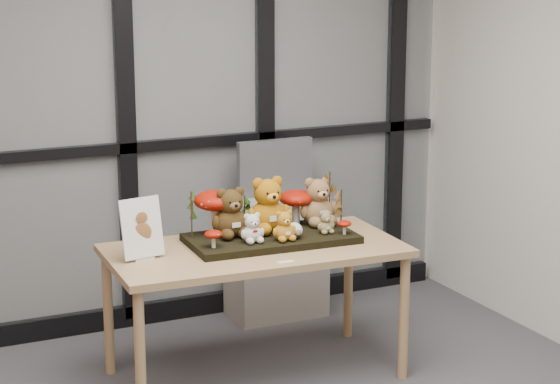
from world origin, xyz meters
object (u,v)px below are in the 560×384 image
bear_small_yellow (284,224)px  mushroom_back_left (216,210)px  bear_white_bow (252,226)px  bear_pooh_yellow (268,201)px  bear_brown_medium (231,210)px  sign_holder (142,231)px  cabinet (276,256)px  mushroom_back_right (296,206)px  display_table (255,260)px  diorama_tray (271,238)px  bear_beige_small (326,221)px  bear_tan_back (318,198)px  mushroom_front_left (213,238)px  mushroom_front_right (344,227)px  plush_cream_hedgehog (294,229)px  monitor (275,167)px

bear_small_yellow → mushroom_back_left: size_ratio=0.67×
bear_white_bow → bear_pooh_yellow: bearing=47.6°
bear_brown_medium → bear_small_yellow: (0.21, -0.18, -0.05)m
sign_holder → cabinet: 1.35m
mushroom_back_left → mushroom_back_right: bearing=-1.4°
display_table → mushroom_back_right: (0.32, 0.18, 0.21)m
diorama_tray → bear_beige_small: bearing=-14.7°
bear_tan_back → mushroom_back_right: bearing=160.2°
bear_small_yellow → bear_white_bow: bearing=170.7°
display_table → bear_white_bow: bearing=-129.4°
diorama_tray → mushroom_back_left: (-0.24, 0.14, 0.14)m
bear_small_yellow → bear_beige_small: size_ratio=1.35×
bear_pooh_yellow → cabinet: size_ratio=0.43×
mushroom_front_left → bear_tan_back: bearing=15.1°
mushroom_front_right → sign_holder: size_ratio=0.27×
diorama_tray → cabinet: cabinet is taller
display_table → bear_pooh_yellow: bearing=46.9°
display_table → bear_brown_medium: bearing=127.7°
bear_small_yellow → mushroom_back_right: 0.31m
mushroom_back_right → sign_holder: (-0.88, -0.14, 0.00)m
plush_cream_hedgehog → mushroom_back_left: (-0.33, 0.24, 0.08)m
bear_brown_medium → monitor: (0.56, 0.67, 0.04)m
bear_brown_medium → mushroom_back_left: size_ratio=1.12×
sign_holder → monitor: monitor is taller
bear_small_yellow → mushroom_front_left: bearing=178.7°
cabinet → monitor: size_ratio=1.60×
bear_beige_small → mushroom_back_left: (-0.51, 0.23, 0.06)m
mushroom_front_right → cabinet: size_ratio=0.11×
diorama_tray → mushroom_front_right: size_ratio=10.53×
diorama_tray → bear_pooh_yellow: bearing=81.6°
mushroom_front_right → sign_holder: 1.03m
display_table → mushroom_front_left: 0.28m
bear_beige_small → sign_holder: 0.95m
display_table → monitor: 0.96m
mushroom_front_left → mushroom_back_left: bearing=65.8°
plush_cream_hedgehog → diorama_tray: bearing=135.6°
bear_tan_back → bear_pooh_yellow: bearing=-174.1°
mushroom_back_left → diorama_tray: bearing=-30.7°
diorama_tray → sign_holder: (-0.68, -0.01, 0.12)m
plush_cream_hedgehog → monitor: 0.89m
bear_white_bow → mushroom_back_left: 0.25m
bear_tan_back → mushroom_front_right: 0.26m
bear_small_yellow → mushroom_front_left: 0.37m
mushroom_back_left → mushroom_front_left: mushroom_back_left is taller
sign_holder → display_table: bearing=-13.9°
bear_small_yellow → bear_white_bow: (-0.16, 0.03, -0.00)m
mushroom_back_right → mushroom_front_right: 0.32m
display_table → plush_cream_hedgehog: 0.25m
bear_small_yellow → cabinet: bear_small_yellow is taller
bear_tan_back → mushroom_front_right: (0.03, -0.24, -0.10)m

